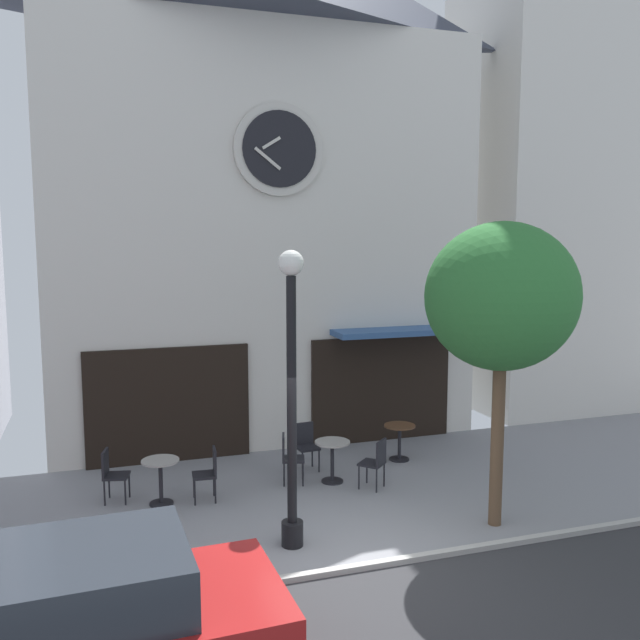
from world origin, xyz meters
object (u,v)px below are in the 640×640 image
(cafe_table_center, at_px, (161,475))
(cafe_chair_near_tree, at_px, (289,455))
(cafe_chair_facing_wall, at_px, (209,470))
(cafe_chair_corner, at_px, (111,471))
(street_tree, at_px, (502,298))
(street_lamp, at_px, (292,399))
(cafe_table_near_curb, at_px, (400,437))
(cafe_chair_mid_row, at_px, (306,442))
(cafe_chair_under_awning, at_px, (376,460))
(cafe_table_center_right, at_px, (332,455))
(parked_car_red, at_px, (59,634))

(cafe_table_center, bearing_deg, cafe_chair_near_tree, 6.89)
(cafe_chair_facing_wall, bearing_deg, cafe_chair_corner, 164.03)
(street_tree, bearing_deg, street_lamp, 174.90)
(cafe_table_near_curb, height_order, cafe_chair_corner, cafe_chair_corner)
(cafe_chair_near_tree, distance_m, cafe_chair_corner, 3.08)
(street_lamp, bearing_deg, cafe_chair_mid_row, 69.53)
(cafe_table_near_curb, distance_m, cafe_chair_corner, 5.55)
(cafe_table_near_curb, height_order, cafe_chair_under_awning, cafe_chair_under_awning)
(street_lamp, distance_m, cafe_chair_corner, 3.88)
(street_lamp, distance_m, cafe_table_center_right, 3.11)
(cafe_table_center, distance_m, cafe_chair_facing_wall, 0.80)
(street_lamp, xyz_separation_m, cafe_chair_near_tree, (0.62, 2.42, -1.65))
(street_lamp, xyz_separation_m, cafe_chair_facing_wall, (-0.88, 2.07, -1.65))
(cafe_chair_mid_row, xyz_separation_m, cafe_chair_corner, (-3.59, -0.51, 0.00))
(street_tree, distance_m, cafe_chair_mid_row, 4.94)
(cafe_chair_under_awning, bearing_deg, parked_car_red, -139.62)
(street_lamp, xyz_separation_m, cafe_chair_corner, (-2.45, 2.52, -1.65))
(cafe_chair_near_tree, xyz_separation_m, cafe_chair_corner, (-3.08, 0.10, 0.00))
(street_tree, xyz_separation_m, cafe_chair_mid_row, (-2.07, 3.31, -3.03))
(street_lamp, height_order, cafe_chair_mid_row, street_lamp)
(cafe_table_center_right, height_order, cafe_chair_near_tree, cafe_chair_near_tree)
(cafe_chair_under_awning, bearing_deg, street_tree, -58.84)
(cafe_chair_facing_wall, bearing_deg, parked_car_red, -114.57)
(cafe_table_center, bearing_deg, street_tree, -26.45)
(cafe_chair_near_tree, distance_m, cafe_chair_under_awning, 1.58)
(cafe_table_near_curb, bearing_deg, cafe_chair_under_awning, -129.29)
(cafe_table_near_curb, distance_m, parked_car_red, 8.26)
(cafe_table_center, distance_m, cafe_chair_mid_row, 2.94)
(street_lamp, bearing_deg, cafe_chair_facing_wall, 113.03)
(street_tree, height_order, parked_car_red, street_tree)
(cafe_chair_corner, bearing_deg, cafe_table_center_right, -4.30)
(cafe_table_near_curb, relative_size, cafe_chair_facing_wall, 0.80)
(cafe_chair_corner, height_order, parked_car_red, parked_car_red)
(cafe_chair_facing_wall, xyz_separation_m, cafe_chair_under_awning, (2.90, -0.40, 0.00))
(street_lamp, distance_m, cafe_chair_facing_wall, 2.79)
(cafe_table_near_curb, height_order, parked_car_red, parked_car_red)
(street_tree, distance_m, cafe_table_near_curb, 4.48)
(cafe_table_center_right, xyz_separation_m, cafe_chair_corner, (-3.85, 0.29, 0.01))
(cafe_table_center, xyz_separation_m, cafe_table_center_right, (3.07, 0.09, 0.00))
(street_lamp, relative_size, cafe_chair_corner, 4.76)
(street_tree, relative_size, cafe_chair_under_awning, 5.22)
(cafe_chair_facing_wall, height_order, cafe_chair_mid_row, same)
(street_tree, distance_m, cafe_chair_under_awning, 3.79)
(street_tree, distance_m, cafe_table_center_right, 4.34)
(cafe_table_center_right, relative_size, parked_car_red, 0.17)
(cafe_table_near_curb, height_order, cafe_chair_facing_wall, cafe_chair_facing_wall)
(street_lamp, height_order, cafe_chair_near_tree, street_lamp)
(cafe_chair_mid_row, distance_m, parked_car_red, 7.01)
(cafe_chair_mid_row, bearing_deg, cafe_chair_corner, -171.90)
(cafe_chair_facing_wall, relative_size, cafe_chair_mid_row, 1.00)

